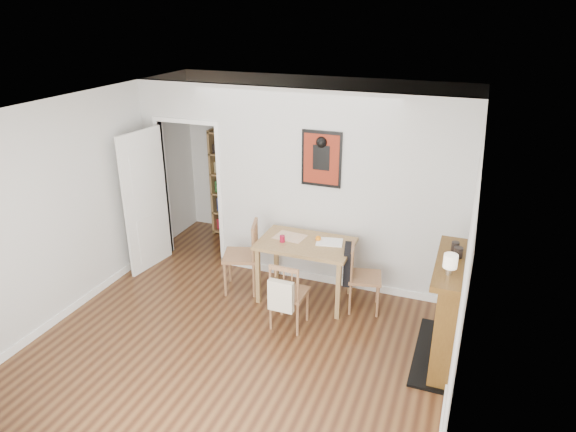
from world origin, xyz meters
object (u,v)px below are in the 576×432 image
at_px(notebook, 329,242).
at_px(chair_left, 241,256).
at_px(dining_table, 306,249).
at_px(red_glass, 282,239).
at_px(chair_front, 289,293).
at_px(mantel_lamp, 450,262).
at_px(fireplace, 449,308).
at_px(ceramic_jar_b, 455,246).
at_px(ceramic_jar_a, 458,252).
at_px(bookshelf, 234,184).
at_px(orange_fruit, 318,238).
at_px(chair_right, 363,277).

bearing_deg(notebook, chair_left, -171.03).
xyz_separation_m(dining_table, red_glass, (-0.28, -0.09, 0.14)).
distance_m(chair_front, mantel_lamp, 1.94).
xyz_separation_m(fireplace, ceramic_jar_b, (-0.03, 0.25, 0.59)).
bearing_deg(dining_table, ceramic_jar_a, -15.79).
height_order(chair_left, chair_front, chair_left).
height_order(bookshelf, orange_fruit, bookshelf).
height_order(orange_fruit, notebook, orange_fruit).
height_order(chair_left, red_glass, chair_left).
bearing_deg(ceramic_jar_b, notebook, 162.79).
relative_size(chair_right, ceramic_jar_a, 7.81).
distance_m(chair_right, mantel_lamp, 1.60).
bearing_deg(chair_left, ceramic_jar_b, -6.08).
height_order(fireplace, mantel_lamp, mantel_lamp).
bearing_deg(fireplace, dining_table, 161.14).
height_order(chair_left, fireplace, fireplace).
bearing_deg(mantel_lamp, chair_left, 162.43).
xyz_separation_m(chair_front, fireplace, (1.77, 0.04, 0.18)).
relative_size(chair_right, fireplace, 0.69).
relative_size(chair_front, ceramic_jar_b, 8.52).
relative_size(chair_left, orange_fruit, 13.72).
bearing_deg(orange_fruit, dining_table, -146.78).
height_order(fireplace, ceramic_jar_b, ceramic_jar_b).
height_order(chair_front, ceramic_jar_b, ceramic_jar_b).
bearing_deg(fireplace, chair_front, -178.54).
distance_m(bookshelf, fireplace, 4.14).
relative_size(notebook, mantel_lamp, 1.54).
xyz_separation_m(chair_left, orange_fruit, (1.00, 0.18, 0.35)).
distance_m(notebook, ceramic_jar_a, 1.69).
relative_size(bookshelf, mantel_lamp, 8.32).
height_order(chair_left, bookshelf, bookshelf).
relative_size(dining_table, ceramic_jar_b, 11.58).
height_order(dining_table, chair_left, chair_left).
relative_size(chair_right, notebook, 2.68).
bearing_deg(notebook, mantel_lamp, -34.43).
bearing_deg(mantel_lamp, bookshelf, 145.08).
xyz_separation_m(chair_front, orange_fruit, (0.11, 0.75, 0.40)).
relative_size(dining_table, bookshelf, 0.67).
distance_m(orange_fruit, ceramic_jar_a, 1.81).
relative_size(mantel_lamp, ceramic_jar_b, 2.07).
distance_m(chair_right, red_glass, 1.10).
bearing_deg(chair_right, red_glass, -174.02).
xyz_separation_m(chair_right, fireplace, (1.04, -0.63, 0.17)).
xyz_separation_m(dining_table, chair_left, (-0.86, -0.09, -0.22)).
bearing_deg(red_glass, notebook, 18.36).
xyz_separation_m(dining_table, bookshelf, (-1.74, 1.52, 0.16)).
distance_m(fireplace, mantel_lamp, 0.74).
distance_m(chair_front, ceramic_jar_a, 1.95).
bearing_deg(fireplace, chair_left, 168.79).
xyz_separation_m(fireplace, ceramic_jar_a, (0.01, 0.10, 0.60)).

